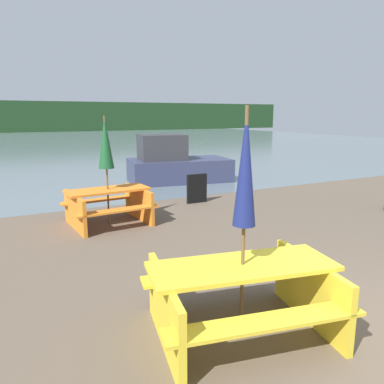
{
  "coord_description": "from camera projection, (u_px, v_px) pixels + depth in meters",
  "views": [
    {
      "loc": [
        -3.51,
        -1.87,
        2.24
      ],
      "look_at": [
        -0.43,
        4.12,
        0.85
      ],
      "focal_mm": 35.0,
      "sensor_mm": 36.0,
      "label": 1
    }
  ],
  "objects": [
    {
      "name": "water",
      "position": [
        45.0,
        142.0,
        31.67
      ],
      "size": [
        60.0,
        50.0,
        0.0
      ],
      "color": "slate",
      "rests_on": "ground_plane"
    },
    {
      "name": "boat",
      "position": [
        175.0,
        164.0,
        12.75
      ],
      "size": [
        3.61,
        2.27,
        1.6
      ],
      "rotation": [
        0.0,
        0.0,
        -0.16
      ],
      "color": "#333856",
      "rests_on": "water"
    },
    {
      "name": "signboard",
      "position": [
        197.0,
        188.0,
        9.66
      ],
      "size": [
        0.55,
        0.08,
        0.75
      ],
      "color": "black",
      "rests_on": "ground_plane"
    },
    {
      "name": "far_treeline",
      "position": [
        26.0,
        117.0,
        48.68
      ],
      "size": [
        80.0,
        1.6,
        4.0
      ],
      "color": "#1E3D1E",
      "rests_on": "water"
    },
    {
      "name": "picnic_table_yellow",
      "position": [
        242.0,
        291.0,
        3.84
      ],
      "size": [
        2.13,
        1.72,
        0.76
      ],
      "rotation": [
        0.0,
        0.0,
        -0.19
      ],
      "color": "yellow",
      "rests_on": "ground_plane"
    },
    {
      "name": "umbrella_darkgreen",
      "position": [
        105.0,
        143.0,
        7.51
      ],
      "size": [
        0.31,
        0.31,
        2.23
      ],
      "color": "brown",
      "rests_on": "ground_plane"
    },
    {
      "name": "picnic_table_orange",
      "position": [
        108.0,
        203.0,
        7.76
      ],
      "size": [
        1.77,
        1.51,
        0.74
      ],
      "rotation": [
        0.0,
        0.0,
        0.08
      ],
      "color": "orange",
      "rests_on": "ground_plane"
    },
    {
      "name": "umbrella_navy",
      "position": [
        245.0,
        170.0,
        3.59
      ],
      "size": [
        0.23,
        0.23,
        2.33
      ],
      "color": "brown",
      "rests_on": "ground_plane"
    }
  ]
}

